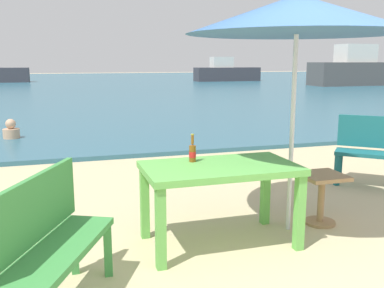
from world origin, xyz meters
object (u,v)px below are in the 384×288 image
(patio_umbrella, at_px, (297,15))
(boat_tanker, at_px, (226,72))
(bench_green_left, at_px, (48,238))
(boat_ferry, at_px, (362,71))
(swimmer_person, at_px, (11,131))
(side_table_wood, at_px, (322,191))
(picnic_table_green, at_px, (220,177))
(beer_bottle_amber, at_px, (192,152))
(bench_teal_center, at_px, (383,147))

(patio_umbrella, xyz_separation_m, boat_tanker, (10.72, 28.91, -1.36))
(bench_green_left, xyz_separation_m, boat_ferry, (19.46, 21.73, 0.49))
(patio_umbrella, xyz_separation_m, boat_ferry, (17.17, 20.87, -1.08))
(patio_umbrella, relative_size, swimmer_person, 5.61)
(side_table_wood, bearing_deg, boat_tanker, 70.33)
(patio_umbrella, bearing_deg, boat_ferry, 50.56)
(picnic_table_green, relative_size, bench_green_left, 1.13)
(picnic_table_green, height_order, boat_ferry, boat_ferry)
(beer_bottle_amber, distance_m, swimmer_person, 6.38)
(boat_ferry, bearing_deg, swimmer_person, -143.91)
(swimmer_person, bearing_deg, bench_teal_center, -44.29)
(picnic_table_green, height_order, swimmer_person, picnic_table_green)
(boat_ferry, bearing_deg, picnic_table_green, -130.56)
(boat_ferry, bearing_deg, side_table_wood, -128.83)
(bench_teal_center, xyz_separation_m, swimmer_person, (-5.15, 5.03, -0.30))
(picnic_table_green, relative_size, boat_ferry, 0.19)
(beer_bottle_amber, height_order, patio_umbrella, patio_umbrella)
(bench_green_left, bearing_deg, boat_tanker, 66.39)
(picnic_table_green, height_order, bench_teal_center, bench_teal_center)
(swimmer_person, height_order, boat_tanker, boat_tanker)
(picnic_table_green, height_order, patio_umbrella, patio_umbrella)
(boat_tanker, bearing_deg, picnic_table_green, -111.64)
(swimmer_person, bearing_deg, beer_bottle_amber, -70.07)
(side_table_wood, distance_m, boat_ferry, 26.75)
(beer_bottle_amber, xyz_separation_m, side_table_wood, (1.40, -0.04, -0.50))
(bench_green_left, bearing_deg, bench_teal_center, 23.65)
(side_table_wood, height_order, bench_teal_center, bench_teal_center)
(picnic_table_green, xyz_separation_m, side_table_wood, (1.20, 0.16, -0.30))
(beer_bottle_amber, xyz_separation_m, bench_green_left, (-1.29, -0.94, -0.31))
(swimmer_person, bearing_deg, side_table_wood, -59.34)
(patio_umbrella, xyz_separation_m, bench_teal_center, (1.99, 1.02, -1.58))
(bench_teal_center, height_order, boat_ferry, boat_ferry)
(patio_umbrella, height_order, boat_ferry, boat_ferry)
(bench_green_left, height_order, boat_ferry, boat_ferry)
(bench_teal_center, distance_m, boat_ferry, 24.99)
(bench_teal_center, bearing_deg, picnic_table_green, -157.77)
(beer_bottle_amber, distance_m, boat_ferry, 27.61)
(bench_green_left, relative_size, boat_tanker, 0.24)
(beer_bottle_amber, bearing_deg, picnic_table_green, -44.60)
(picnic_table_green, distance_m, bench_green_left, 1.67)
(side_table_wood, bearing_deg, picnic_table_green, -172.48)
(picnic_table_green, bearing_deg, side_table_wood, 7.52)
(boat_tanker, bearing_deg, beer_bottle_amber, -112.12)
(patio_umbrella, relative_size, boat_ferry, 0.32)
(patio_umbrella, height_order, bench_teal_center, patio_umbrella)
(bench_teal_center, relative_size, boat_tanker, 0.22)
(bench_green_left, xyz_separation_m, swimmer_person, (-0.87, 6.90, -0.30))
(picnic_table_green, distance_m, beer_bottle_amber, 0.35)
(bench_teal_center, height_order, bench_green_left, same)
(boat_ferry, bearing_deg, bench_green_left, -131.85)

